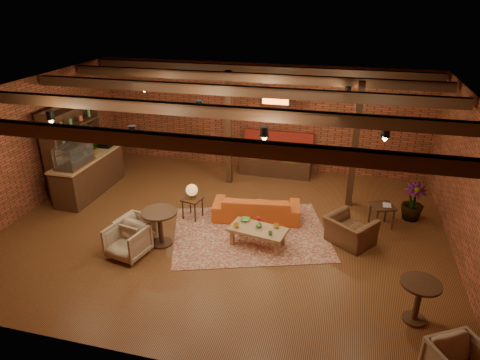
% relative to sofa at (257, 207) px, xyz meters
% --- Properties ---
extents(floor, '(10.00, 10.00, 0.00)m').
position_rel_sofa_xyz_m(floor, '(-0.63, -0.66, -0.30)').
color(floor, '#361F0D').
rests_on(floor, ground).
extents(ceiling, '(10.00, 8.00, 0.02)m').
position_rel_sofa_xyz_m(ceiling, '(-0.63, -0.66, 2.90)').
color(ceiling, black).
rests_on(ceiling, wall_back).
extents(wall_back, '(10.00, 0.02, 3.20)m').
position_rel_sofa_xyz_m(wall_back, '(-0.63, 3.34, 1.30)').
color(wall_back, brown).
rests_on(wall_back, ground).
extents(wall_front, '(10.00, 0.02, 3.20)m').
position_rel_sofa_xyz_m(wall_front, '(-0.63, -4.66, 1.30)').
color(wall_front, brown).
rests_on(wall_front, ground).
extents(wall_left, '(0.02, 8.00, 3.20)m').
position_rel_sofa_xyz_m(wall_left, '(-5.63, -0.66, 1.30)').
color(wall_left, brown).
rests_on(wall_left, ground).
extents(wall_right, '(0.02, 8.00, 3.20)m').
position_rel_sofa_xyz_m(wall_right, '(4.37, -0.66, 1.30)').
color(wall_right, brown).
rests_on(wall_right, ground).
extents(ceiling_beams, '(9.80, 6.40, 0.22)m').
position_rel_sofa_xyz_m(ceiling_beams, '(-0.63, -0.66, 2.78)').
color(ceiling_beams, '#331A11').
rests_on(ceiling_beams, ceiling).
extents(ceiling_pipe, '(9.60, 0.12, 0.12)m').
position_rel_sofa_xyz_m(ceiling_pipe, '(-0.63, 0.94, 2.55)').
color(ceiling_pipe, black).
rests_on(ceiling_pipe, ceiling).
extents(post_left, '(0.16, 0.16, 3.20)m').
position_rel_sofa_xyz_m(post_left, '(-1.23, 1.94, 1.30)').
color(post_left, '#331A11').
rests_on(post_left, ground).
extents(post_right, '(0.16, 0.16, 3.20)m').
position_rel_sofa_xyz_m(post_right, '(2.17, 1.34, 1.30)').
color(post_right, '#331A11').
rests_on(post_right, ground).
extents(service_counter, '(0.80, 2.50, 1.60)m').
position_rel_sofa_xyz_m(service_counter, '(-4.73, 0.34, 0.50)').
color(service_counter, '#331A11').
rests_on(service_counter, ground).
extents(plant_counter, '(0.35, 0.39, 0.30)m').
position_rel_sofa_xyz_m(plant_counter, '(-4.63, 0.54, 0.92)').
color(plant_counter, '#337F33').
rests_on(plant_counter, service_counter).
extents(shelving_hutch, '(0.52, 2.00, 2.40)m').
position_rel_sofa_xyz_m(shelving_hutch, '(-5.13, 0.44, 0.90)').
color(shelving_hutch, '#331A11').
rests_on(shelving_hutch, ground).
extents(banquette, '(2.10, 0.70, 1.00)m').
position_rel_sofa_xyz_m(banquette, '(-0.03, 2.89, 0.20)').
color(banquette, maroon).
rests_on(banquette, ground).
extents(service_sign, '(0.86, 0.06, 0.30)m').
position_rel_sofa_xyz_m(service_sign, '(-0.03, 2.44, 2.05)').
color(service_sign, '#F15518').
rests_on(service_sign, ceiling).
extents(ceiling_spotlights, '(6.40, 4.40, 0.28)m').
position_rel_sofa_xyz_m(ceiling_spotlights, '(-0.63, -0.66, 2.56)').
color(ceiling_spotlights, black).
rests_on(ceiling_spotlights, ceiling).
extents(rug, '(4.13, 3.63, 0.01)m').
position_rel_sofa_xyz_m(rug, '(0.02, -0.72, -0.30)').
color(rug, maroon).
rests_on(rug, floor).
extents(sofa, '(2.18, 1.10, 0.61)m').
position_rel_sofa_xyz_m(sofa, '(0.00, 0.00, 0.00)').
color(sofa, '#BD4D1A').
rests_on(sofa, floor).
extents(coffee_table, '(1.32, 0.82, 0.67)m').
position_rel_sofa_xyz_m(coffee_table, '(0.27, -1.17, 0.07)').
color(coffee_table, olive).
rests_on(coffee_table, floor).
extents(side_table_lamp, '(0.50, 0.50, 0.90)m').
position_rel_sofa_xyz_m(side_table_lamp, '(-1.52, -0.35, 0.38)').
color(side_table_lamp, '#331A11').
rests_on(side_table_lamp, floor).
extents(round_table_left, '(0.77, 0.77, 0.80)m').
position_rel_sofa_xyz_m(round_table_left, '(-1.78, -1.64, 0.24)').
color(round_table_left, '#331A11').
rests_on(round_table_left, floor).
extents(armchair_a, '(0.76, 0.79, 0.69)m').
position_rel_sofa_xyz_m(armchair_a, '(-2.32, -1.75, 0.04)').
color(armchair_a, beige).
rests_on(armchair_a, floor).
extents(armchair_b, '(0.87, 0.83, 0.76)m').
position_rel_sofa_xyz_m(armchair_b, '(-2.26, -2.23, 0.08)').
color(armchair_b, beige).
rests_on(armchair_b, floor).
extents(armchair_right, '(1.14, 1.07, 0.84)m').
position_rel_sofa_xyz_m(armchair_right, '(2.21, -0.58, 0.12)').
color(armchair_right, brown).
rests_on(armchair_right, floor).
extents(side_table_book, '(0.64, 0.64, 0.57)m').
position_rel_sofa_xyz_m(side_table_book, '(2.92, 0.37, 0.21)').
color(side_table_book, '#331A11').
rests_on(side_table_book, floor).
extents(round_table_right, '(0.66, 0.66, 0.77)m').
position_rel_sofa_xyz_m(round_table_right, '(3.35, -2.79, 0.21)').
color(round_table_right, '#331A11').
rests_on(round_table_right, floor).
extents(plant_tall, '(1.78, 1.78, 2.80)m').
position_rel_sofa_xyz_m(plant_tall, '(3.65, 0.90, 1.10)').
color(plant_tall, '#4C7F4C').
rests_on(plant_tall, floor).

